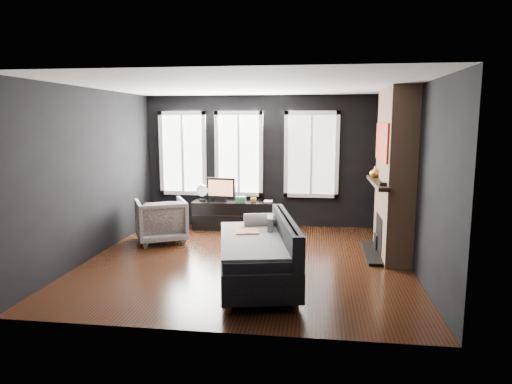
# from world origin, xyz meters

# --- Properties ---
(floor) EXTENTS (5.00, 5.00, 0.00)m
(floor) POSITION_xyz_m (0.00, 0.00, 0.00)
(floor) COLOR black
(floor) RESTS_ON ground
(ceiling) EXTENTS (5.00, 5.00, 0.00)m
(ceiling) POSITION_xyz_m (0.00, 0.00, 2.70)
(ceiling) COLOR white
(ceiling) RESTS_ON ground
(wall_back) EXTENTS (5.00, 0.02, 2.70)m
(wall_back) POSITION_xyz_m (0.00, 2.50, 1.35)
(wall_back) COLOR black
(wall_back) RESTS_ON ground
(wall_left) EXTENTS (0.02, 5.00, 2.70)m
(wall_left) POSITION_xyz_m (-2.50, 0.00, 1.35)
(wall_left) COLOR black
(wall_left) RESTS_ON ground
(wall_right) EXTENTS (0.02, 5.00, 2.70)m
(wall_right) POSITION_xyz_m (2.50, 0.00, 1.35)
(wall_right) COLOR black
(wall_right) RESTS_ON ground
(windows) EXTENTS (4.00, 0.16, 1.76)m
(windows) POSITION_xyz_m (-0.45, 2.46, 2.38)
(windows) COLOR white
(windows) RESTS_ON wall_back
(fireplace) EXTENTS (0.70, 1.62, 2.70)m
(fireplace) POSITION_xyz_m (2.30, 0.60, 1.35)
(fireplace) COLOR #93724C
(fireplace) RESTS_ON floor
(sofa) EXTENTS (1.47, 2.29, 0.91)m
(sofa) POSITION_xyz_m (0.28, -0.99, 0.45)
(sofa) COLOR #27272A
(sofa) RESTS_ON floor
(stripe_pillow) EXTENTS (0.11, 0.34, 0.34)m
(stripe_pillow) POSITION_xyz_m (0.42, -0.51, 0.66)
(stripe_pillow) COLOR gray
(stripe_pillow) RESTS_ON sofa
(armchair) EXTENTS (1.12, 1.09, 0.87)m
(armchair) POSITION_xyz_m (-1.72, 0.90, 0.44)
(armchair) COLOR silver
(armchair) RESTS_ON floor
(media_console) EXTENTS (1.66, 0.59, 0.56)m
(media_console) POSITION_xyz_m (-0.60, 2.10, 0.28)
(media_console) COLOR black
(media_console) RESTS_ON floor
(monitor) EXTENTS (0.61, 0.20, 0.54)m
(monitor) POSITION_xyz_m (-0.86, 2.12, 0.83)
(monitor) COLOR black
(monitor) RESTS_ON media_console
(desk_fan) EXTENTS (0.28, 0.28, 0.34)m
(desk_fan) POSITION_xyz_m (-1.25, 2.08, 0.73)
(desk_fan) COLOR gray
(desk_fan) RESTS_ON media_console
(mug) EXTENTS (0.14, 0.13, 0.12)m
(mug) POSITION_xyz_m (-0.19, 2.06, 0.62)
(mug) COLOR orange
(mug) RESTS_ON media_console
(book) EXTENTS (0.17, 0.03, 0.23)m
(book) POSITION_xyz_m (0.02, 2.16, 0.68)
(book) COLOR tan
(book) RESTS_ON media_console
(storage_box) EXTENTS (0.21, 0.14, 0.11)m
(storage_box) POSITION_xyz_m (-0.44, 2.04, 0.62)
(storage_box) COLOR #33763B
(storage_box) RESTS_ON media_console
(mantel_vase) EXTENTS (0.24, 0.24, 0.18)m
(mantel_vase) POSITION_xyz_m (2.05, 1.05, 1.32)
(mantel_vase) COLOR gold
(mantel_vase) RESTS_ON fireplace
(mantel_clock) EXTENTS (0.16, 0.16, 0.04)m
(mantel_clock) POSITION_xyz_m (2.05, 0.05, 1.25)
(mantel_clock) COLOR black
(mantel_clock) RESTS_ON fireplace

